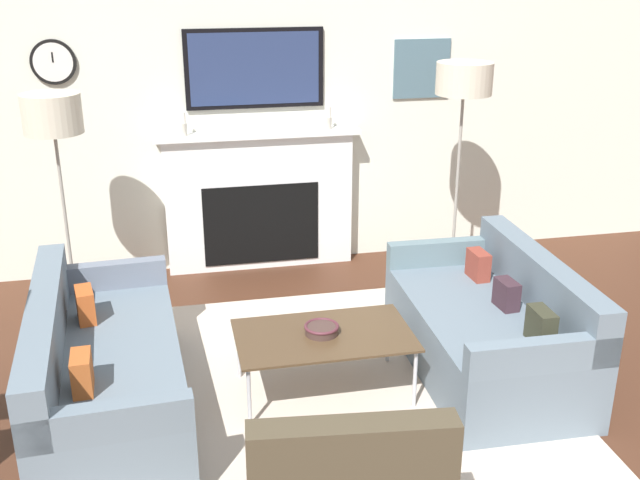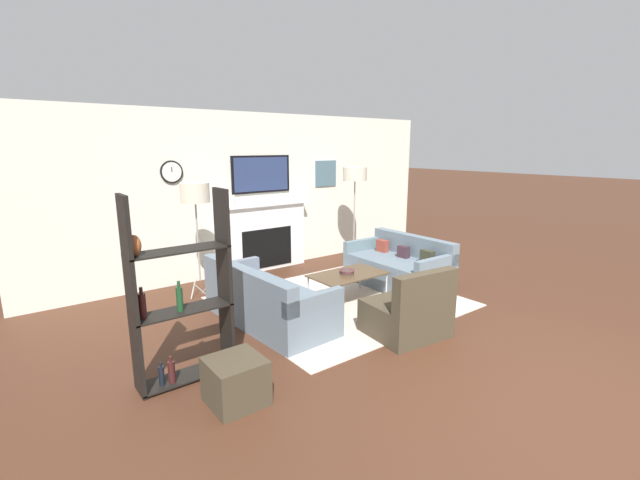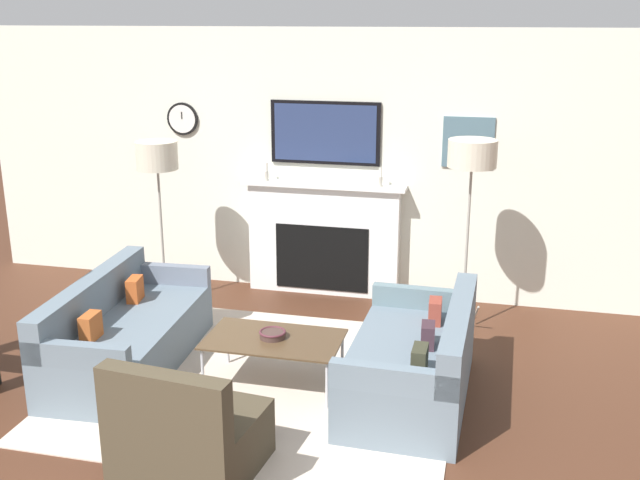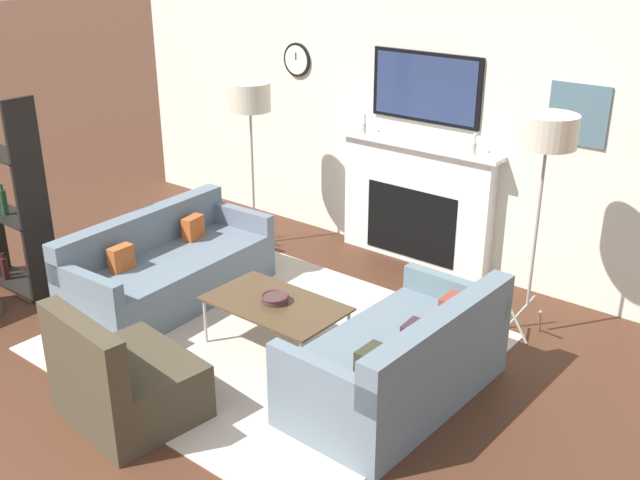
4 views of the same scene
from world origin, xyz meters
The scene contains 8 objects.
fireplace_wall centered at (0.00, 5.15, 1.23)m, with size 7.59×0.28×2.70m.
area_rug centered at (0.00, 3.00, 0.01)m, with size 3.01×2.69×0.01m.
couch_left centered at (-1.20, 2.99, 0.27)m, with size 0.90×1.89×0.75m.
couch_right centered at (1.20, 3.00, 0.28)m, with size 0.90×1.63×0.77m.
coffee_table centered at (0.10, 2.95, 0.38)m, with size 1.06×0.63×0.40m.
decorative_bowl centered at (0.09, 2.96, 0.43)m, with size 0.21×0.21×0.06m.
floor_lamp_left centered at (-1.48, 4.38, 1.50)m, with size 0.40×0.40×1.66m.
floor_lamp_right centered at (1.48, 4.38, 1.64)m, with size 0.43×0.43×1.79m.
Camera 1 is at (-0.75, -0.94, 2.52)m, focal length 42.00 mm.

